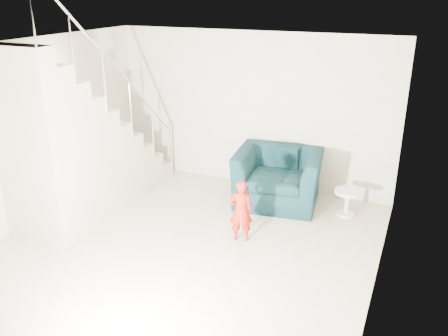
{
  "coord_description": "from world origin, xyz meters",
  "views": [
    {
      "loc": [
        2.77,
        -4.82,
        3.37
      ],
      "look_at": [
        0.15,
        1.2,
        0.85
      ],
      "focal_mm": 38.0,
      "sensor_mm": 36.0,
      "label": 1
    }
  ],
  "objects": [
    {
      "name": "right_wall",
      "position": [
        2.5,
        0.0,
        1.35
      ],
      "size": [
        0.0,
        5.5,
        5.5
      ],
      "primitive_type": "plane",
      "rotation": [
        1.57,
        0.0,
        -1.57
      ],
      "color": "#A79F88",
      "rests_on": "floor"
    },
    {
      "name": "side_table",
      "position": [
        1.85,
        2.12,
        0.28
      ],
      "size": [
        0.41,
        0.41,
        0.41
      ],
      "color": "silver",
      "rests_on": "floor"
    },
    {
      "name": "throw",
      "position": [
        0.15,
        2.06,
        0.55
      ],
      "size": [
        0.05,
        0.53,
        0.59
      ],
      "primitive_type": "cube",
      "color": "black",
      "rests_on": "armchair"
    },
    {
      "name": "back_wall",
      "position": [
        0.0,
        2.75,
        1.35
      ],
      "size": [
        5.0,
        0.0,
        5.0
      ],
      "primitive_type": "plane",
      "rotation": [
        1.57,
        0.0,
        0.0
      ],
      "color": "#A79F88",
      "rests_on": "floor"
    },
    {
      "name": "toddler",
      "position": [
        0.61,
        0.72,
        0.45
      ],
      "size": [
        0.39,
        0.33,
        0.91
      ],
      "primitive_type": "imported",
      "rotation": [
        0.0,
        0.0,
        3.56
      ],
      "color": "#8F040C",
      "rests_on": "floor"
    },
    {
      "name": "left_wall",
      "position": [
        -2.5,
        0.0,
        1.35
      ],
      "size": [
        0.0,
        5.5,
        5.5
      ],
      "primitive_type": "plane",
      "rotation": [
        1.57,
        0.0,
        1.57
      ],
      "color": "#A79F88",
      "rests_on": "floor"
    },
    {
      "name": "ceiling",
      "position": [
        0.0,
        0.0,
        2.7
      ],
      "size": [
        5.5,
        5.5,
        0.0
      ],
      "primitive_type": "plane",
      "rotation": [
        3.14,
        0.0,
        0.0
      ],
      "color": "silver",
      "rests_on": "back_wall"
    },
    {
      "name": "phone",
      "position": [
        0.72,
        0.68,
        0.79
      ],
      "size": [
        0.02,
        0.05,
        0.1
      ],
      "primitive_type": "cube",
      "rotation": [
        0.0,
        0.0,
        0.07
      ],
      "color": "black",
      "rests_on": "toddler"
    },
    {
      "name": "armchair",
      "position": [
        0.71,
        2.15,
        0.44
      ],
      "size": [
        1.5,
        1.35,
        0.88
      ],
      "primitive_type": "imported",
      "rotation": [
        0.0,
        0.0,
        0.13
      ],
      "color": "black",
      "rests_on": "floor"
    },
    {
      "name": "staircase",
      "position": [
        -2.0,
        0.55,
        0.95
      ],
      "size": [
        1.02,
        3.03,
        3.62
      ],
      "color": "#ADA089",
      "rests_on": "floor"
    },
    {
      "name": "floor",
      "position": [
        0.0,
        0.0,
        0.0
      ],
      "size": [
        5.5,
        5.5,
        0.0
      ],
      "primitive_type": "plane",
      "color": "tan",
      "rests_on": "ground"
    },
    {
      "name": "cushion",
      "position": [
        0.74,
        2.47,
        0.68
      ],
      "size": [
        0.42,
        0.2,
        0.42
      ],
      "primitive_type": "cube",
      "rotation": [
        0.21,
        0.0,
        0.0
      ],
      "color": "black",
      "rests_on": "armchair"
    }
  ]
}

